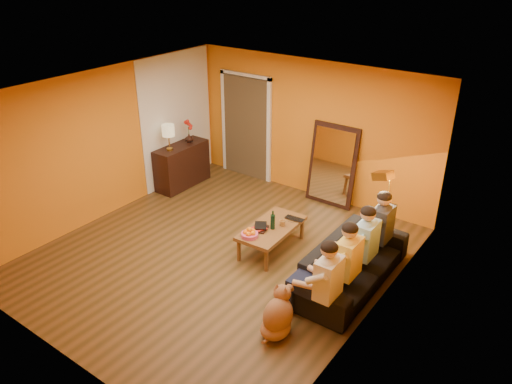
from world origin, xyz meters
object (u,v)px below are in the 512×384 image
Objects in this scene: mirror_frame at (333,165)px; person_far_left at (328,285)px; sofa at (352,263)px; table_lamp at (169,138)px; person_far_right at (382,230)px; sideboard at (182,165)px; vase at (189,138)px; coffee_table at (272,238)px; floor_lamp at (386,218)px; tumbler at (282,223)px; laptop at (293,220)px; person_mid_left at (348,264)px; person_mid_right at (366,246)px; dog at (278,312)px; wine_bottle at (273,220)px.

mirror_frame is 3.45m from person_far_left.
person_far_left reaches higher than sofa.
table_lamp is 0.42× the size of person_far_right.
vase reaches higher than sideboard.
coffee_table is 1.00× the size of person_far_left.
sideboard is 0.82× the size of floor_lamp.
tumbler is (-1.40, -0.67, -0.25)m from floor_lamp.
sofa is 4.46m from vase.
sideboard is 0.97× the size of person_far_left.
coffee_table is 3.86× the size of laptop.
person_mid_left is 4.70m from vase.
tumbler is 0.24m from laptop.
mirror_frame is 2.53m from person_mid_right.
coffee_table is 1.95m from dog.
mirror_frame reaches higher than tumbler.
floor_lamp is 4.65× the size of wine_bottle.
wine_bottle is 1.83× the size of vase.
table_lamp is at bearing -90.00° from sideboard.
sofa is 1.78× the size of person_mid_left.
person_far_right is 12.07× the size of tumbler.
person_mid_right is (0.13, 0.10, 0.29)m from sofa.
floor_lamp is at bearing 14.70° from laptop.
dog is 0.55× the size of person_mid_left.
coffee_table is 1.71m from person_far_right.
floor_lamp is 1.18× the size of person_far_right.
vase is (-3.00, 0.84, 0.50)m from laptop.
sofa is at bearing 106.11° from person_mid_left.
person_far_right is (0.00, 0.55, 0.00)m from person_mid_right.
wine_bottle is at bearing -112.38° from tumbler.
wine_bottle reaches higher than sofa.
mirror_frame is at bearing 84.79° from dog.
dog reaches higher than sofa.
person_far_left is (4.37, -1.69, -0.49)m from table_lamp.
wine_bottle is at bearing 163.42° from person_mid_left.
table_lamp reaches higher than person_mid_left.
person_mid_right is 1.51m from wine_bottle.
sofa is 21.49× the size of tumbler.
laptop is at bearing -15.67° from vase.
person_far_right is 7.19× the size of vase.
dog is at bearing -34.69° from vase.
sofa is 0.34m from person_mid_right.
tumbler reaches higher than coffee_table.
table_lamp is 4.37m from sofa.
tumbler is (-1.30, 0.17, 0.15)m from sofa.
table_lamp is 3.05m from tumbler.
person_mid_right reaches higher than laptop.
person_mid_left is at bearing -57.90° from mirror_frame.
table_lamp is at bearing -90.00° from vase.
vase is (0.00, 0.25, 0.51)m from sideboard.
sideboard is at bearing -158.84° from mirror_frame.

